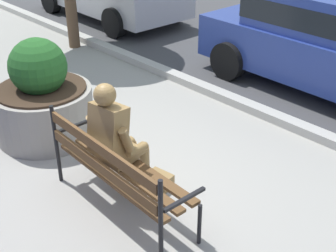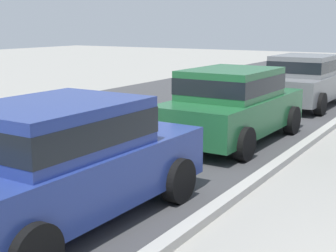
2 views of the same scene
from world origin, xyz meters
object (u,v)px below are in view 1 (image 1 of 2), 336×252
at_px(bronze_statue_seated, 121,143).
at_px(parked_car_blue, 329,38).
at_px(park_bench, 115,168).
at_px(concrete_planter, 43,101).

relative_size(bronze_statue_seated, parked_car_blue, 0.33).
bearing_deg(parked_car_blue, bronze_statue_seated, -89.14).
relative_size(park_bench, concrete_planter, 1.36).
distance_m(park_bench, concrete_planter, 1.94).
xyz_separation_m(park_bench, bronze_statue_seated, (-0.18, 0.21, 0.12)).
height_order(park_bench, parked_car_blue, parked_car_blue).
height_order(park_bench, bronze_statue_seated, bronze_statue_seated).
bearing_deg(park_bench, bronze_statue_seated, 129.72).
bearing_deg(concrete_planter, parked_car_blue, 67.61).
xyz_separation_m(bronze_statue_seated, parked_car_blue, (-0.06, 4.13, 0.17)).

